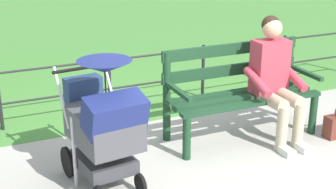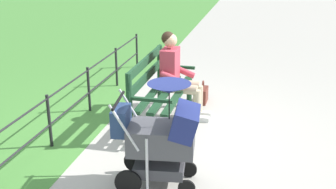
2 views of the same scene
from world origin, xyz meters
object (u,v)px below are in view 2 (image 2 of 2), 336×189
Objects in this scene: person_on_bench at (177,73)px; handbag at (203,95)px; park_bench at (158,88)px; stroller at (162,134)px.

handbag is at bearing 156.70° from person_on_bench.
park_bench is at bearing -37.87° from person_on_bench.
park_bench is 1.15m from handbag.
person_on_bench is at bearing -172.76° from stroller.
handbag is (-2.56, 0.04, -0.47)m from stroller.
person_on_bench is 1.91m from stroller.
person_on_bench is at bearing 142.13° from park_bench.
handbag is (-0.95, 0.51, -0.40)m from park_bench.
person_on_bench is 0.91m from handbag.
park_bench is at bearing -163.91° from stroller.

